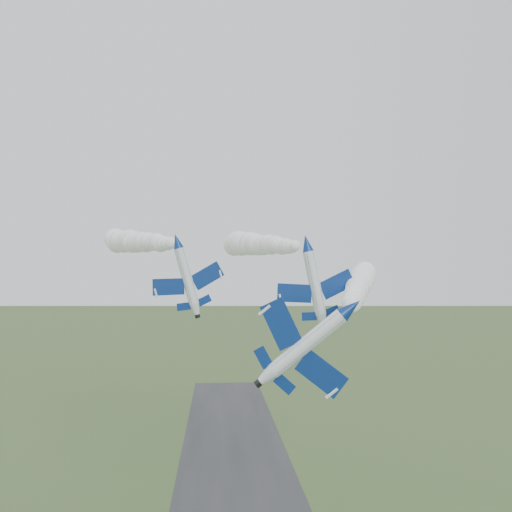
# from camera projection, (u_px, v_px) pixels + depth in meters

# --- Properties ---
(jet_lead) EXTENTS (8.00, 14.25, 9.18)m
(jet_lead) POSITION_uv_depth(u_px,v_px,m) (351.00, 308.00, 59.38)
(jet_lead) COLOR white
(smoke_trail_jet_lead) EXTENTS (16.85, 55.32, 4.63)m
(smoke_trail_jet_lead) POSITION_uv_depth(u_px,v_px,m) (359.00, 286.00, 90.71)
(smoke_trail_jet_lead) COLOR white
(jet_pair_left) EXTENTS (10.35, 12.56, 3.93)m
(jet_pair_left) POSITION_uv_depth(u_px,v_px,m) (177.00, 241.00, 82.00)
(jet_pair_left) COLOR white
(smoke_trail_jet_pair_left) EXTENTS (22.94, 70.42, 5.60)m
(smoke_trail_jet_pair_left) POSITION_uv_depth(u_px,v_px,m) (137.00, 242.00, 118.13)
(smoke_trail_jet_pair_left) COLOR white
(jet_pair_right) EXTENTS (11.93, 14.43, 4.07)m
(jet_pair_right) POSITION_uv_depth(u_px,v_px,m) (307.00, 243.00, 84.29)
(jet_pair_right) COLOR white
(smoke_trail_jet_pair_right) EXTENTS (13.96, 63.68, 5.74)m
(smoke_trail_jet_pair_right) POSITION_uv_depth(u_px,v_px,m) (258.00, 244.00, 118.91)
(smoke_trail_jet_pair_right) COLOR white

